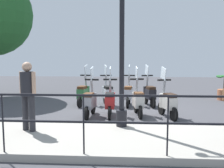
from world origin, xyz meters
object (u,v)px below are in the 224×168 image
scooter_far_0 (149,93)px  scooter_near_1 (138,101)px  scooter_near_0 (168,102)px  scooter_near_3 (90,101)px  potted_palm (224,90)px  scooter_near_2 (110,101)px  lamp_post_near (122,51)px  scooter_far_1 (128,93)px  scooter_far_2 (107,93)px  pedestrian_distant (28,91)px  scooter_far_3 (84,93)px

scooter_far_0 → scooter_near_1: bearing=148.4°
scooter_near_0 → scooter_near_3: same height
potted_palm → scooter_near_1: 4.84m
potted_palm → scooter_far_0: 3.62m
scooter_near_0 → scooter_far_0: same height
scooter_near_2 → potted_palm: bearing=-57.5°
scooter_near_2 → scooter_near_0: bearing=-93.5°
lamp_post_near → scooter_near_1: (1.73, -0.48, -1.51)m
scooter_near_2 → scooter_far_1: (1.67, -0.58, 0.00)m
scooter_near_3 → scooter_near_1: bearing=-75.2°
scooter_far_0 → scooter_far_2: bearing=77.0°
potted_palm → scooter_near_2: size_ratio=0.69×
potted_palm → scooter_near_3: (-3.27, 5.27, 0.04)m
pedestrian_distant → scooter_near_0: size_ratio=1.03×
potted_palm → scooter_far_3: 5.97m
scooter_near_0 → scooter_near_3: size_ratio=1.00×
potted_palm → scooter_near_1: bearing=128.6°
pedestrian_distant → scooter_far_1: (3.74, -2.32, -0.60)m
scooter_near_0 → scooter_near_1: same height
potted_palm → scooter_near_2: scooter_near_2 is taller
lamp_post_near → scooter_near_0: 2.54m
scooter_near_2 → scooter_far_1: 1.76m
scooter_far_3 → scooter_near_3: bearing=-153.8°
scooter_near_2 → scooter_far_1: same height
scooter_near_2 → scooter_far_3: 2.00m
scooter_near_3 → potted_palm: bearing=-52.8°
scooter_near_3 → scooter_far_3: size_ratio=1.00×
scooter_far_0 → potted_palm: bearing=-79.9°
scooter_near_1 → scooter_far_0: (1.53, -0.48, 0.00)m
potted_palm → scooter_near_3: scooter_near_3 is taller
scooter_near_0 → scooter_far_1: bearing=17.4°
scooter_near_2 → scooter_far_2: (1.66, 0.21, 0.00)m
scooter_near_0 → scooter_near_3: (-0.04, 2.37, 0.00)m
pedestrian_distant → potted_palm: pedestrian_distant is taller
scooter_far_2 → scooter_far_3: size_ratio=1.00×
scooter_near_3 → scooter_far_3: 1.82m
lamp_post_near → scooter_far_0: lamp_post_near is taller
scooter_near_2 → lamp_post_near: bearing=-167.6°
lamp_post_near → scooter_far_2: lamp_post_near is taller
lamp_post_near → scooter_far_0: (3.26, -0.96, -1.51)m
lamp_post_near → scooter_far_2: 3.62m
scooter_far_3 → scooter_far_0: bearing=-79.1°
scooter_far_0 → scooter_far_1: same height
scooter_near_3 → scooter_far_3: same height
scooter_near_0 → scooter_far_0: 1.79m
scooter_near_0 → lamp_post_near: bearing=121.0°
scooter_near_3 → scooter_far_2: (1.75, -0.40, 0.00)m
scooter_near_3 → scooter_far_0: same height
scooter_near_1 → scooter_far_1: 1.53m
scooter_near_1 → scooter_far_2: 1.85m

